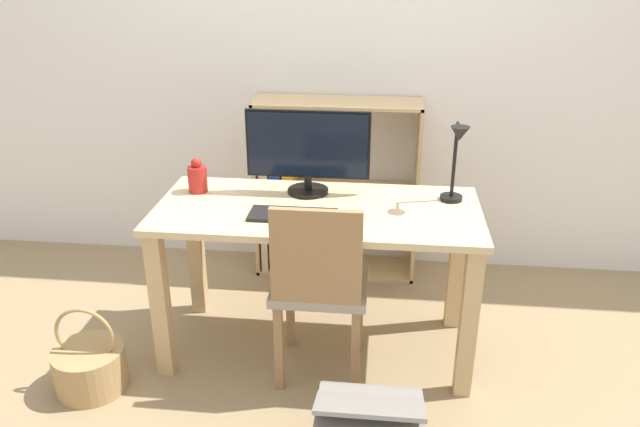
# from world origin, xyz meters

# --- Properties ---
(ground_plane) EXTENTS (10.00, 10.00, 0.00)m
(ground_plane) POSITION_xyz_m (0.00, 0.00, 0.00)
(ground_plane) COLOR #997F5B
(wall_back) EXTENTS (8.00, 0.05, 2.60)m
(wall_back) POSITION_xyz_m (0.00, 0.96, 1.30)
(wall_back) COLOR white
(wall_back) RESTS_ON ground_plane
(desk) EXTENTS (1.41, 0.64, 0.72)m
(desk) POSITION_xyz_m (0.00, 0.00, 0.59)
(desk) COLOR #D8BC8C
(desk) RESTS_ON ground_plane
(monitor) EXTENTS (0.56, 0.19, 0.38)m
(monitor) POSITION_xyz_m (-0.06, 0.17, 0.93)
(monitor) COLOR black
(monitor) RESTS_ON desk
(keyboard) EXTENTS (0.37, 0.15, 0.02)m
(keyboard) POSITION_xyz_m (-0.09, -0.11, 0.73)
(keyboard) COLOR black
(keyboard) RESTS_ON desk
(vase) EXTENTS (0.09, 0.09, 0.16)m
(vase) POSITION_xyz_m (-0.57, 0.13, 0.79)
(vase) COLOR #B2231E
(vase) RESTS_ON desk
(desk_lamp) EXTENTS (0.10, 0.19, 0.36)m
(desk_lamp) POSITION_xyz_m (0.58, 0.09, 0.94)
(desk_lamp) COLOR black
(desk_lamp) RESTS_ON desk
(chair) EXTENTS (0.40, 0.40, 0.86)m
(chair) POSITION_xyz_m (0.03, -0.22, 0.47)
(chair) COLOR #9E937F
(chair) RESTS_ON ground_plane
(bookshelf) EXTENTS (0.90, 0.28, 1.01)m
(bookshelf) POSITION_xyz_m (-0.15, 0.79, 0.43)
(bookshelf) COLOR tan
(bookshelf) RESTS_ON ground_plane
(basket) EXTENTS (0.30, 0.30, 0.40)m
(basket) POSITION_xyz_m (-0.94, -0.40, 0.11)
(basket) COLOR tan
(basket) RESTS_ON ground_plane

